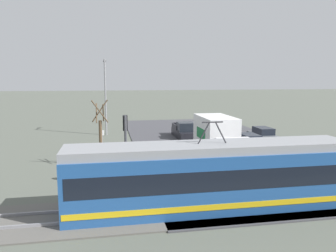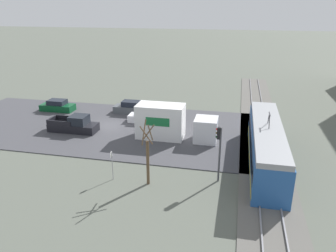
# 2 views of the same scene
# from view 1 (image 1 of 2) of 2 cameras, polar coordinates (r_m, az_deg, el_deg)

# --- Properties ---
(ground_plane) EXTENTS (320.00, 320.00, 0.00)m
(ground_plane) POSITION_cam_1_polar(r_m,az_deg,el_deg) (35.51, 7.56, -2.88)
(ground_plane) COLOR #565B51
(road_surface) EXTENTS (16.69, 39.34, 0.08)m
(road_surface) POSITION_cam_1_polar(r_m,az_deg,el_deg) (35.50, 7.57, -2.82)
(road_surface) COLOR #424247
(road_surface) RESTS_ON ground
(rail_bed) EXTENTS (60.32, 4.40, 0.22)m
(rail_bed) POSITION_cam_1_polar(r_m,az_deg,el_deg) (20.29, 23.10, -11.91)
(rail_bed) COLOR #5B5954
(rail_bed) RESTS_ON ground
(light_rail_tram) EXTENTS (14.94, 2.73, 4.57)m
(light_rail_tram) POSITION_cam_1_polar(r_m,az_deg,el_deg) (17.37, 7.57, -8.77)
(light_rail_tram) COLOR #235193
(light_rail_tram) RESTS_ON ground
(box_truck) EXTENTS (2.60, 8.43, 3.58)m
(box_truck) POSITION_cam_1_polar(r_m,az_deg,el_deg) (27.16, 9.03, -2.64)
(box_truck) COLOR silver
(box_truck) RESTS_ON ground
(pickup_truck) EXTENTS (2.04, 5.42, 1.86)m
(pickup_truck) POSITION_cam_1_polar(r_m,az_deg,el_deg) (37.62, 2.92, -0.99)
(pickup_truck) COLOR black
(pickup_truck) RESTS_ON ground
(sedan_car_0) EXTENTS (1.75, 4.51, 1.46)m
(sedan_car_0) POSITION_cam_1_polar(r_m,az_deg,el_deg) (32.48, 13.98, -2.87)
(sedan_car_0) COLOR silver
(sedan_car_0) RESTS_ON ground
(sedan_car_1) EXTENTS (1.87, 4.41, 1.47)m
(sedan_car_1) POSITION_cam_1_polar(r_m,az_deg,el_deg) (44.94, 9.27, 0.31)
(sedan_car_1) COLOR #0C4723
(sedan_car_1) RESTS_ON ground
(sedan_car_2) EXTENTS (1.77, 4.58, 1.60)m
(sedan_car_2) POSITION_cam_1_polar(r_m,az_deg,el_deg) (36.29, 16.23, -1.71)
(sedan_car_2) COLOR #4C5156
(sedan_car_2) RESTS_ON ground
(traffic_light_pole) EXTENTS (0.28, 0.47, 4.63)m
(traffic_light_pole) POSITION_cam_1_polar(r_m,az_deg,el_deg) (20.08, -7.40, -2.67)
(traffic_light_pole) COLOR #47474C
(traffic_light_pole) RESTS_ON ground
(street_tree) EXTENTS (1.24, 1.02, 5.25)m
(street_tree) POSITION_cam_1_polar(r_m,az_deg,el_deg) (25.41, -11.66, -1.95)
(street_tree) COLOR brown
(street_tree) RESTS_ON ground
(street_lamp_near_crossing) EXTENTS (0.36, 1.95, 9.12)m
(street_lamp_near_crossing) POSITION_cam_1_polar(r_m,az_deg,el_deg) (40.25, -10.85, 5.81)
(street_lamp_near_crossing) COLOR gray
(street_lamp_near_crossing) RESTS_ON ground
(no_parking_sign) EXTENTS (0.32, 0.08, 2.47)m
(no_parking_sign) POSITION_cam_1_polar(r_m,az_deg,el_deg) (28.52, -11.36, -2.66)
(no_parking_sign) COLOR gray
(no_parking_sign) RESTS_ON ground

